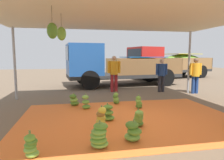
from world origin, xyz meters
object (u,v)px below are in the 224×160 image
object	(u,v)px
banana_bunch_5	(31,146)
banana_bunch_2	(101,118)
banana_bunch_6	(99,136)
worker_2	(162,73)
banana_bunch_10	(74,100)
banana_bunch_11	(108,113)
cargo_truck_main	(118,66)
worker_1	(114,71)
worker_0	(195,73)
banana_bunch_9	(133,132)
banana_bunch_0	(86,103)
banana_bunch_8	(139,103)
cargo_truck_far	(168,62)
banana_bunch_1	(116,99)
banana_bunch_3	(138,119)

from	to	relation	value
banana_bunch_5	banana_bunch_2	bearing A→B (deg)	39.63
banana_bunch_6	worker_2	xyz separation A→B (m)	(3.72, 5.42, 0.71)
banana_bunch_10	banana_bunch_11	xyz separation A→B (m)	(0.91, -1.80, 0.00)
cargo_truck_main	worker_1	world-z (taller)	cargo_truck_main
banana_bunch_10	worker_1	size ratio (longest dim) A/B	0.26
worker_0	banana_bunch_5	bearing A→B (deg)	-142.08
banana_bunch_6	cargo_truck_main	size ratio (longest dim) A/B	0.08
banana_bunch_9	banana_bunch_10	world-z (taller)	banana_bunch_10
banana_bunch_0	banana_bunch_6	world-z (taller)	banana_bunch_6
banana_bunch_6	banana_bunch_8	xyz separation A→B (m)	(1.65, 2.60, -0.02)
banana_bunch_6	banana_bunch_0	bearing A→B (deg)	91.64
banana_bunch_2	banana_bunch_6	distance (m)	0.98
worker_2	banana_bunch_6	bearing A→B (deg)	-124.51
banana_bunch_2	banana_bunch_6	world-z (taller)	banana_bunch_2
banana_bunch_10	cargo_truck_main	world-z (taller)	cargo_truck_main
banana_bunch_8	banana_bunch_10	distance (m)	2.25
banana_bunch_2	cargo_truck_far	distance (m)	12.35
banana_bunch_1	worker_2	size ratio (longest dim) A/B	0.29
banana_bunch_1	banana_bunch_2	bearing A→B (deg)	-109.93
banana_bunch_2	banana_bunch_3	distance (m)	0.92
banana_bunch_10	banana_bunch_11	size ratio (longest dim) A/B	0.94
cargo_truck_main	banana_bunch_3	bearing A→B (deg)	-98.58
banana_bunch_1	banana_bunch_5	xyz separation A→B (m)	(-2.23, -3.53, 0.00)
banana_bunch_3	banana_bunch_11	distance (m)	0.90
worker_2	banana_bunch_0	bearing A→B (deg)	-145.98
banana_bunch_2	banana_bunch_9	distance (m)	0.97
banana_bunch_0	worker_1	xyz separation A→B (m)	(1.54, 3.00, 0.80)
banana_bunch_9	worker_0	xyz separation A→B (m)	(4.38, 4.57, 0.77)
banana_bunch_9	cargo_truck_far	xyz separation A→B (m)	(6.23, 11.07, 1.04)
banana_bunch_3	banana_bunch_8	xyz separation A→B (m)	(0.56, 1.66, -0.00)
banana_bunch_5	banana_bunch_9	distance (m)	1.94
banana_bunch_1	cargo_truck_far	xyz separation A→B (m)	(5.91, 7.87, 1.03)
banana_bunch_3	cargo_truck_main	world-z (taller)	cargo_truck_main
banana_bunch_0	banana_bunch_8	xyz separation A→B (m)	(1.73, -0.25, -0.02)
banana_bunch_0	banana_bunch_9	size ratio (longest dim) A/B	1.11
banana_bunch_1	cargo_truck_main	xyz separation A→B (m)	(1.11, 4.55, 0.98)
worker_1	cargo_truck_far	bearing A→B (deg)	44.51
banana_bunch_3	cargo_truck_main	size ratio (longest dim) A/B	0.07
banana_bunch_3	worker_1	distance (m)	4.99
cargo_truck_far	worker_1	xyz separation A→B (m)	(-5.48, -5.39, -0.21)
banana_bunch_11	banana_bunch_3	bearing A→B (deg)	-43.92
worker_1	worker_2	size ratio (longest dim) A/B	1.09
banana_bunch_10	worker_0	size ratio (longest dim) A/B	0.27
banana_bunch_2	cargo_truck_main	distance (m)	7.28
banana_bunch_9	banana_bunch_8	bearing A→B (deg)	69.03
banana_bunch_3	banana_bunch_11	size ratio (longest dim) A/B	0.98
banana_bunch_9	worker_1	bearing A→B (deg)	82.51
banana_bunch_6	banana_bunch_8	distance (m)	3.08
banana_bunch_9	banana_bunch_5	bearing A→B (deg)	-170.32
banana_bunch_2	worker_2	world-z (taller)	worker_2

